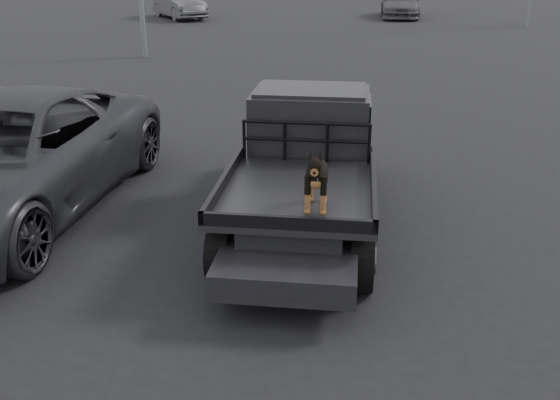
% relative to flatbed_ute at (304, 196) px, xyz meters
% --- Properties ---
extents(ground, '(120.00, 120.00, 0.00)m').
position_rel_flatbed_ute_xyz_m(ground, '(-0.63, -1.60, -0.46)').
color(ground, black).
rests_on(ground, ground).
extents(flatbed_ute, '(2.00, 5.40, 0.92)m').
position_rel_flatbed_ute_xyz_m(flatbed_ute, '(0.00, 0.00, 0.00)').
color(flatbed_ute, black).
rests_on(flatbed_ute, ground).
extents(ute_cab, '(1.72, 1.30, 0.88)m').
position_rel_flatbed_ute_xyz_m(ute_cab, '(0.00, 0.95, 0.90)').
color(ute_cab, black).
rests_on(ute_cab, flatbed_ute).
extents(headache_rack, '(1.80, 0.08, 0.55)m').
position_rel_flatbed_ute_xyz_m(headache_rack, '(0.00, 0.20, 0.74)').
color(headache_rack, black).
rests_on(headache_rack, flatbed_ute).
extents(dog, '(0.32, 0.60, 0.74)m').
position_rel_flatbed_ute_xyz_m(dog, '(0.27, -1.47, 0.83)').
color(dog, black).
rests_on(dog, flatbed_ute).
extents(parked_suv, '(3.11, 6.33, 1.73)m').
position_rel_flatbed_ute_xyz_m(parked_suv, '(-4.41, -0.04, 0.41)').
color(parked_suv, '#313137').
rests_on(parked_suv, ground).
extents(distant_car_a, '(4.06, 4.74, 1.54)m').
position_rel_flatbed_ute_xyz_m(distant_car_a, '(-9.36, 26.82, 0.31)').
color(distant_car_a, '#46464A').
rests_on(distant_car_a, ground).
extents(distant_car_b, '(2.03, 4.96, 1.44)m').
position_rel_flatbed_ute_xyz_m(distant_car_b, '(2.80, 28.90, 0.26)').
color(distant_car_b, '#4C4C51').
rests_on(distant_car_b, ground).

